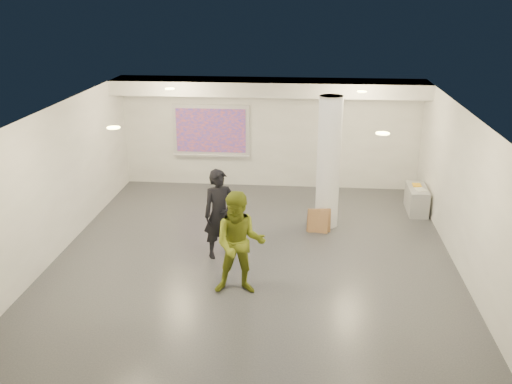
# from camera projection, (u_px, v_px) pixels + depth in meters

# --- Properties ---
(floor) EXTENTS (8.00, 9.00, 0.01)m
(floor) POSITION_uv_depth(u_px,v_px,m) (254.00, 256.00, 11.65)
(floor) COLOR #34363C
(floor) RESTS_ON ground
(ceiling) EXTENTS (8.00, 9.00, 0.01)m
(ceiling) POSITION_uv_depth(u_px,v_px,m) (254.00, 111.00, 10.65)
(ceiling) COLOR silver
(ceiling) RESTS_ON floor
(wall_back) EXTENTS (8.00, 0.01, 3.00)m
(wall_back) POSITION_uv_depth(u_px,v_px,m) (270.00, 133.00, 15.38)
(wall_back) COLOR silver
(wall_back) RESTS_ON floor
(wall_front) EXTENTS (8.00, 0.01, 3.00)m
(wall_front) POSITION_uv_depth(u_px,v_px,m) (219.00, 306.00, 6.93)
(wall_front) COLOR silver
(wall_front) RESTS_ON floor
(wall_left) EXTENTS (0.01, 9.00, 3.00)m
(wall_left) POSITION_uv_depth(u_px,v_px,m) (57.00, 181.00, 11.50)
(wall_left) COLOR silver
(wall_left) RESTS_ON floor
(wall_right) EXTENTS (0.01, 9.00, 3.00)m
(wall_right) POSITION_uv_depth(u_px,v_px,m) (464.00, 193.00, 10.81)
(wall_right) COLOR silver
(wall_right) RESTS_ON floor
(soffit_band) EXTENTS (8.00, 1.10, 0.36)m
(soffit_band) POSITION_uv_depth(u_px,v_px,m) (269.00, 87.00, 14.42)
(soffit_band) COLOR silver
(soffit_band) RESTS_ON ceiling
(downlight_nw) EXTENTS (0.22, 0.22, 0.02)m
(downlight_nw) POSITION_uv_depth(u_px,v_px,m) (170.00, 89.00, 13.20)
(downlight_nw) COLOR #FFF17F
(downlight_nw) RESTS_ON ceiling
(downlight_ne) EXTENTS (0.22, 0.22, 0.02)m
(downlight_ne) POSITION_uv_depth(u_px,v_px,m) (362.00, 92.00, 12.82)
(downlight_ne) COLOR #FFF17F
(downlight_ne) RESTS_ON ceiling
(downlight_sw) EXTENTS (0.22, 0.22, 0.02)m
(downlight_sw) POSITION_uv_depth(u_px,v_px,m) (114.00, 128.00, 9.44)
(downlight_sw) COLOR #FFF17F
(downlight_sw) RESTS_ON ceiling
(downlight_se) EXTENTS (0.22, 0.22, 0.02)m
(downlight_se) POSITION_uv_depth(u_px,v_px,m) (383.00, 133.00, 9.06)
(downlight_se) COLOR #FFF17F
(downlight_se) RESTS_ON ceiling
(column) EXTENTS (0.52, 0.52, 3.00)m
(column) POSITION_uv_depth(u_px,v_px,m) (329.00, 163.00, 12.71)
(column) COLOR white
(column) RESTS_ON floor
(projection_screen) EXTENTS (2.10, 0.13, 1.42)m
(projection_screen) POSITION_uv_depth(u_px,v_px,m) (211.00, 131.00, 15.46)
(projection_screen) COLOR silver
(projection_screen) RESTS_ON wall_back
(credenza) EXTENTS (0.46, 1.08, 0.62)m
(credenza) POSITION_uv_depth(u_px,v_px,m) (417.00, 199.00, 13.91)
(credenza) COLOR #929597
(credenza) RESTS_ON floor
(papers_stack) EXTENTS (0.29, 0.33, 0.02)m
(papers_stack) POSITION_uv_depth(u_px,v_px,m) (421.00, 189.00, 13.63)
(papers_stack) COLOR silver
(papers_stack) RESTS_ON credenza
(postit_pad) EXTENTS (0.20, 0.27, 0.03)m
(postit_pad) POSITION_uv_depth(u_px,v_px,m) (417.00, 185.00, 13.93)
(postit_pad) COLOR yellow
(postit_pad) RESTS_ON credenza
(cardboard_back) EXTENTS (0.51, 0.15, 0.55)m
(cardboard_back) POSITION_uv_depth(u_px,v_px,m) (319.00, 221.00, 12.73)
(cardboard_back) COLOR #976B42
(cardboard_back) RESTS_ON floor
(cardboard_front) EXTENTS (0.49, 0.23, 0.52)m
(cardboard_front) POSITION_uv_depth(u_px,v_px,m) (318.00, 221.00, 12.73)
(cardboard_front) COLOR #976B42
(cardboard_front) RESTS_ON floor
(woman) EXTENTS (0.79, 0.69, 1.84)m
(woman) POSITION_uv_depth(u_px,v_px,m) (220.00, 214.00, 11.36)
(woman) COLOR black
(woman) RESTS_ON floor
(man) EXTENTS (0.97, 0.79, 1.90)m
(man) POSITION_uv_depth(u_px,v_px,m) (240.00, 244.00, 9.96)
(man) COLOR olive
(man) RESTS_ON floor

